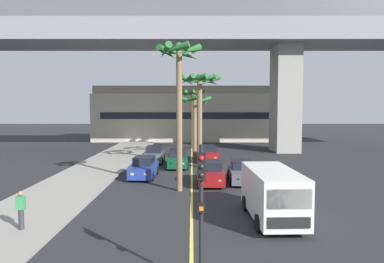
% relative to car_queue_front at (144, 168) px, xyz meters
% --- Properties ---
extents(sidewalk_left, '(4.80, 80.00, 0.15)m').
position_rel_car_queue_front_xyz_m(sidewalk_left, '(-4.41, -6.87, -0.65)').
color(sidewalk_left, gray).
rests_on(sidewalk_left, ground).
extents(lane_stripe_center, '(0.14, 56.00, 0.01)m').
position_rel_car_queue_front_xyz_m(lane_stripe_center, '(3.59, 1.13, -0.72)').
color(lane_stripe_center, '#DBCC4C').
rests_on(lane_stripe_center, ground).
extents(bridge_overpass, '(71.08, 8.00, 16.73)m').
position_rel_car_queue_front_xyz_m(bridge_overpass, '(4.63, 15.96, 12.47)').
color(bridge_overpass, gray).
rests_on(bridge_overpass, ground).
extents(pier_building_backdrop, '(30.49, 8.04, 8.52)m').
position_rel_car_queue_front_xyz_m(pier_building_backdrop, '(3.59, 30.70, 3.48)').
color(pier_building_backdrop, '#BCB29E').
rests_on(pier_building_backdrop, ground).
extents(car_queue_front, '(1.94, 4.15, 1.56)m').
position_rel_car_queue_front_xyz_m(car_queue_front, '(0.00, 0.00, 0.00)').
color(car_queue_front, navy).
rests_on(car_queue_front, ground).
extents(car_queue_second, '(1.94, 4.15, 1.56)m').
position_rel_car_queue_front_xyz_m(car_queue_second, '(7.09, -1.73, 0.00)').
color(car_queue_second, '#4C5156').
rests_on(car_queue_second, ground).
extents(car_queue_third, '(1.90, 4.14, 1.56)m').
position_rel_car_queue_front_xyz_m(car_queue_third, '(5.23, 8.06, 0.00)').
color(car_queue_third, maroon).
rests_on(car_queue_third, ground).
extents(car_queue_fourth, '(1.92, 4.15, 1.56)m').
position_rel_car_queue_front_xyz_m(car_queue_fourth, '(4.93, -2.19, 0.00)').
color(car_queue_fourth, maroon).
rests_on(car_queue_fourth, ground).
extents(car_queue_fifth, '(1.94, 4.16, 1.56)m').
position_rel_car_queue_front_xyz_m(car_queue_fifth, '(2.32, 4.56, 0.00)').
color(car_queue_fifth, '#0C4728').
rests_on(car_queue_fifth, ground).
extents(car_queue_sixth, '(1.85, 4.11, 1.56)m').
position_rel_car_queue_front_xyz_m(car_queue_sixth, '(0.00, 7.37, 0.00)').
color(car_queue_sixth, '#4C5156').
rests_on(car_queue_sixth, ground).
extents(delivery_van, '(2.27, 5.30, 2.36)m').
position_rel_car_queue_front_xyz_m(delivery_van, '(7.34, -10.16, 0.57)').
color(delivery_van, silver).
rests_on(delivery_van, ground).
extents(traffic_light_median_near, '(0.24, 0.37, 4.20)m').
position_rel_car_queue_front_xyz_m(traffic_light_median_near, '(3.87, -16.44, 1.99)').
color(traffic_light_median_near, black).
rests_on(traffic_light_median_near, ground).
extents(palm_tree_near_median, '(2.88, 2.88, 9.23)m').
position_rel_car_queue_front_xyz_m(palm_tree_near_median, '(2.80, -4.30, 6.62)').
color(palm_tree_near_median, brown).
rests_on(palm_tree_near_median, ground).
extents(palm_tree_mid_median, '(3.57, 3.66, 6.52)m').
position_rel_car_queue_front_xyz_m(palm_tree_mid_median, '(3.90, 10.58, 4.39)').
color(palm_tree_mid_median, brown).
rests_on(palm_tree_mid_median, ground).
extents(palm_tree_far_median, '(3.21, 3.23, 7.59)m').
position_rel_car_queue_front_xyz_m(palm_tree_far_median, '(3.67, 19.08, 5.57)').
color(palm_tree_far_median, brown).
rests_on(palm_tree_far_median, ground).
extents(palm_tree_farthest_median, '(3.62, 3.66, 8.17)m').
position_rel_car_queue_front_xyz_m(palm_tree_farthest_median, '(4.29, 4.58, 5.92)').
color(palm_tree_farthest_median, brown).
rests_on(palm_tree_farthest_median, ground).
extents(pedestrian_near_crosswalk, '(0.34, 0.22, 1.62)m').
position_rel_car_queue_front_xyz_m(pedestrian_near_crosswalk, '(-3.54, -11.84, 0.28)').
color(pedestrian_near_crosswalk, '#2D2D38').
rests_on(pedestrian_near_crosswalk, sidewalk_left).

